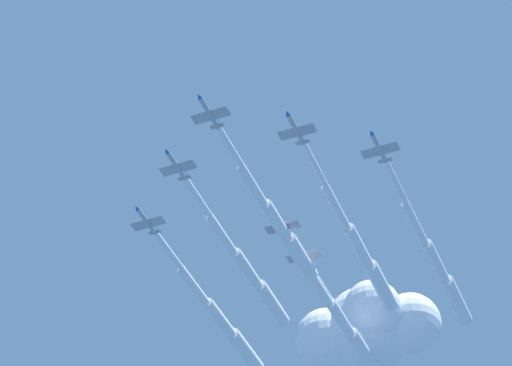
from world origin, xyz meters
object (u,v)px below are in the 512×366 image
jet_starboard_inner (249,272)px  jet_starboard_outer (363,350)px  jet_port_outer (343,321)px  jet_lead (278,224)px  jet_port_mid (438,266)px  jet_port_inner (361,251)px  jet_starboard_mid (222,321)px

jet_starboard_inner → jet_starboard_outer: (27.84, 32.98, 0.58)m
jet_starboard_inner → jet_port_outer: (22.47, 18.80, -1.00)m
jet_lead → jet_port_mid: 42.30m
jet_port_mid → jet_port_inner: bearing=-158.2°
jet_port_mid → jet_port_outer: 29.70m
jet_starboard_mid → jet_starboard_outer: bearing=22.3°
jet_port_inner → jet_port_outer: jet_port_outer is taller
jet_starboard_inner → jet_starboard_mid: size_ratio=0.97×
jet_port_mid → jet_starboard_mid: jet_starboard_mid is taller
jet_port_mid → jet_starboard_mid: 56.70m
jet_starboard_mid → jet_starboard_outer: (35.96, 14.75, 0.54)m
jet_lead → jet_starboard_mid: size_ratio=0.92×
jet_starboard_outer → jet_lead: bearing=-110.8°
jet_port_mid → jet_starboard_inner: bearing=-179.7°
jet_port_inner → jet_port_mid: (18.56, 7.42, 0.71)m
jet_port_mid → jet_starboard_outer: 37.28m
jet_starboard_inner → jet_port_mid: bearing=0.3°
jet_starboard_inner → jet_starboard_outer: size_ratio=0.96×
jet_lead → jet_starboard_mid: 40.75m
jet_starboard_outer → jet_starboard_mid: bearing=-157.7°
jet_port_inner → jet_starboard_inner: 28.05m
jet_lead → jet_port_outer: size_ratio=0.96×
jet_lead → jet_port_inner: size_ratio=0.89×
jet_port_inner → jet_starboard_outer: (0.75, 40.15, 1.75)m
jet_starboard_inner → jet_port_outer: jet_starboard_inner is taller
jet_port_inner → jet_port_mid: size_ratio=0.99×
jet_starboard_inner → jet_starboard_outer: bearing=49.8°
jet_lead → jet_starboard_outer: 55.76m
jet_port_inner → jet_starboard_mid: 43.43m
jet_port_inner → jet_lead: bearing=-148.0°
jet_lead → jet_starboard_inner: (-8.09, 19.05, 2.82)m
jet_lead → jet_port_mid: jet_port_mid is taller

